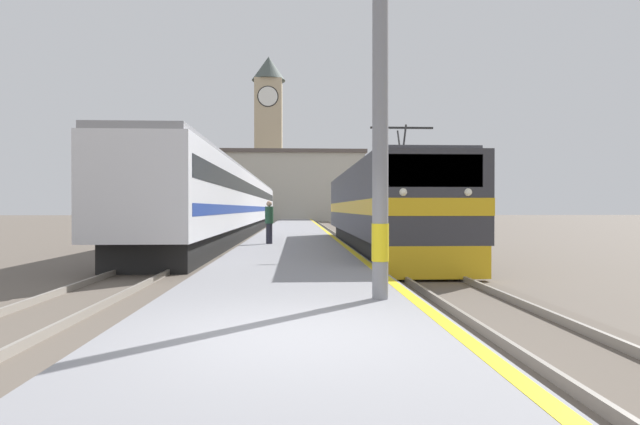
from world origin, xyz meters
name	(u,v)px	position (x,y,z in m)	size (l,w,h in m)	color
ground_plane	(295,234)	(0.00, 30.00, 0.00)	(200.00, 200.00, 0.00)	#60564C
platform	(295,235)	(0.00, 25.00, 0.19)	(4.26, 140.00, 0.38)	gray
rail_track_near	(351,237)	(3.49, 25.00, 0.03)	(2.83, 140.00, 0.16)	#60564C
rail_track_far	(228,238)	(-4.07, 25.00, 0.03)	(2.83, 140.00, 0.16)	#60564C
locomotive_train	(381,209)	(3.49, 14.07, 1.78)	(2.92, 15.85, 4.44)	black
passenger_train	(237,203)	(-4.07, 29.50, 2.17)	(2.92, 44.87, 4.03)	black
catenary_mast	(385,37)	(1.52, 2.18, 4.54)	(2.34, 0.28, 8.40)	gray
person_on_platform	(269,221)	(-1.00, 14.68, 1.30)	(0.34, 0.34, 1.74)	#23232D
clock_tower	(269,133)	(-4.32, 74.12, 13.87)	(5.32, 5.32, 26.02)	tan
station_building	(293,186)	(-0.38, 64.78, 4.93)	(19.96, 8.34, 9.81)	#B7B2A3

